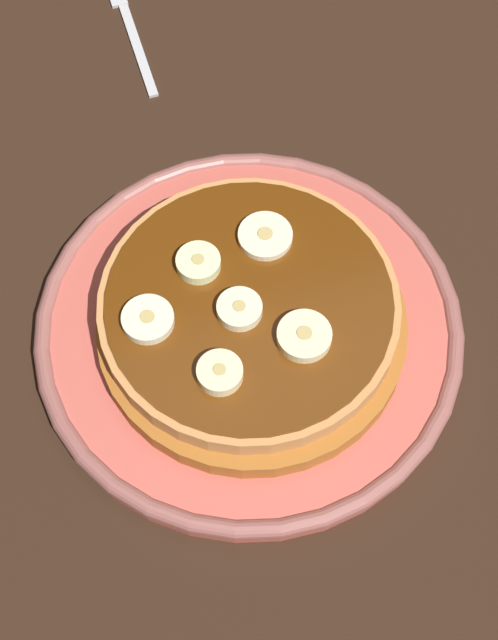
{
  "coord_description": "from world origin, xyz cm",
  "views": [
    {
      "loc": [
        -25.45,
        8.8,
        53.44
      ],
      "look_at": [
        0.0,
        0.0,
        2.27
      ],
      "focal_mm": 53.15,
      "sensor_mm": 36.0,
      "label": 1
    }
  ],
  "objects": [
    {
      "name": "banana_slice_0",
      "position": [
        -0.52,
        0.77,
        4.98
      ],
      "size": [
        2.69,
        2.69,
        0.94
      ],
      "color": "#F4EEBF",
      "rests_on": "pancake_stack"
    },
    {
      "name": "plate",
      "position": [
        0.0,
        0.0,
        1.04
      ],
      "size": [
        26.64,
        26.64,
        1.93
      ],
      "color": "#CC594C",
      "rests_on": "ground_plane"
    },
    {
      "name": "banana_slice_3",
      "position": [
        3.24,
        2.08,
        5.01
      ],
      "size": [
        2.7,
        2.7,
        1.0
      ],
      "color": "#EAF4B2",
      "rests_on": "pancake_stack"
    },
    {
      "name": "fork",
      "position": [
        28.08,
        -0.31,
        0.25
      ],
      "size": [
        13.03,
        1.4,
        0.5
      ],
      "color": "silver",
      "rests_on": "ground_plane"
    },
    {
      "name": "banana_slice_5",
      "position": [
        3.81,
        -2.36,
        4.87
      ],
      "size": [
        3.35,
        3.35,
        0.73
      ],
      "color": "#F3E8BF",
      "rests_on": "pancake_stack"
    },
    {
      "name": "pancake_stack",
      "position": [
        -0.38,
        -0.05,
        3.12
      ],
      "size": [
        18.81,
        18.81,
        3.1
      ],
      "color": "#A66024",
      "rests_on": "plate"
    },
    {
      "name": "banana_slice_4",
      "position": [
        -3.41,
        -2.17,
        4.99
      ],
      "size": [
        3.19,
        3.19,
        0.97
      ],
      "color": "#F8ECB5",
      "rests_on": "pancake_stack"
    },
    {
      "name": "banana_slice_2",
      "position": [
        0.59,
        6.0,
        4.94
      ],
      "size": [
        3.08,
        3.08,
        0.86
      ],
      "color": "#F2E9C4",
      "rests_on": "pancake_stack"
    },
    {
      "name": "banana_slice_1",
      "position": [
        -4.03,
        3.13,
        5.03
      ],
      "size": [
        2.65,
        2.65,
        1.05
      ],
      "color": "#FCEEB3",
      "rests_on": "pancake_stack"
    },
    {
      "name": "ground_plane",
      "position": [
        0.0,
        0.0,
        -1.5
      ],
      "size": [
        140.0,
        140.0,
        3.0
      ],
      "primitive_type": "cube",
      "color": "black"
    }
  ]
}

